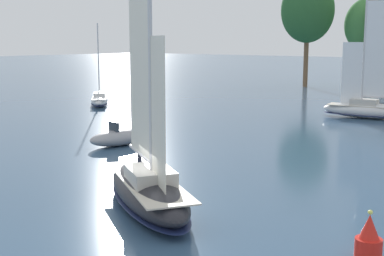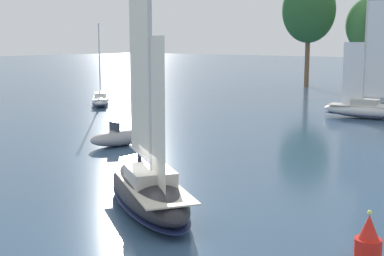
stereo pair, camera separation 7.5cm
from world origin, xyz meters
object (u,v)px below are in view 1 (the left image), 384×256
(channel_buoy, at_px, (369,239))
(sailboat_moored_mid_channel, at_px, (99,100))
(motor_tender, at_px, (120,137))
(tree_shore_left, at_px, (367,25))
(sailboat_moored_near_marina, at_px, (369,108))
(sailboat_main, at_px, (148,185))
(tree_shore_center, at_px, (308,10))

(channel_buoy, bearing_deg, sailboat_moored_mid_channel, 149.73)
(motor_tender, bearing_deg, tree_shore_left, 94.08)
(sailboat_moored_near_marina, height_order, motor_tender, sailboat_moored_near_marina)
(tree_shore_left, height_order, sailboat_moored_near_marina, tree_shore_left)
(tree_shore_left, bearing_deg, sailboat_moored_mid_channel, -110.24)
(sailboat_main, height_order, sailboat_moored_near_marina, sailboat_main)
(tree_shore_center, xyz_separation_m, sailboat_moored_near_marina, (20.06, -26.94, -10.51))
(tree_shore_center, distance_m, motor_tender, 52.47)
(tree_shore_left, xyz_separation_m, sailboat_moored_near_marina, (12.25, -30.45, -8.27))
(motor_tender, bearing_deg, sailboat_main, -38.82)
(sailboat_moored_near_marina, bearing_deg, tree_shore_center, 126.67)
(sailboat_moored_mid_channel, xyz_separation_m, channel_buoy, (38.50, -22.47, 0.04))
(tree_shore_center, relative_size, sailboat_main, 1.34)
(sailboat_moored_near_marina, xyz_separation_m, sailboat_moored_mid_channel, (-26.69, -8.73, -0.33))
(tree_shore_left, xyz_separation_m, sailboat_moored_mid_channel, (-14.45, -39.18, -8.61))
(channel_buoy, bearing_deg, sailboat_moored_near_marina, 110.73)
(tree_shore_center, xyz_separation_m, channel_buoy, (31.87, -58.14, -10.81))
(sailboat_main, relative_size, sailboat_moored_mid_channel, 1.37)
(tree_shore_left, height_order, channel_buoy, tree_shore_left)
(motor_tender, bearing_deg, sailboat_moored_mid_channel, 141.90)
(sailboat_main, distance_m, sailboat_moored_mid_channel, 37.25)
(channel_buoy, bearing_deg, motor_tender, 158.06)
(sailboat_moored_mid_channel, distance_m, motor_tender, 23.21)
(tree_shore_center, height_order, channel_buoy, tree_shore_center)
(sailboat_moored_near_marina, distance_m, channel_buoy, 33.36)
(tree_shore_center, bearing_deg, sailboat_moored_mid_channel, -100.54)
(sailboat_main, relative_size, channel_buoy, 7.40)
(tree_shore_left, relative_size, sailboat_moored_mid_channel, 1.49)
(tree_shore_left, relative_size, motor_tender, 2.72)
(motor_tender, distance_m, channel_buoy, 21.82)
(sailboat_moored_mid_channel, xyz_separation_m, motor_tender, (18.27, -14.32, -0.04))
(sailboat_moored_near_marina, height_order, sailboat_moored_mid_channel, sailboat_moored_near_marina)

